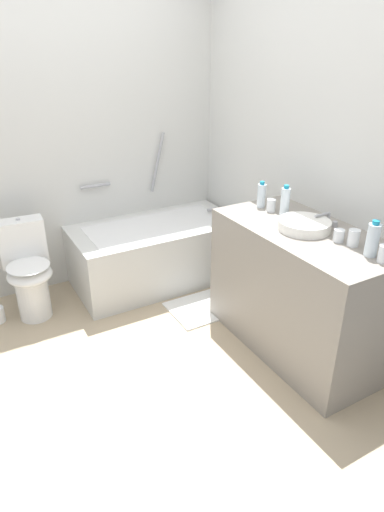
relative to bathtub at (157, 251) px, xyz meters
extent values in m
plane|color=tan|center=(-0.69, -1.03, -0.29)|extent=(3.87, 3.87, 0.00)
cube|color=silver|center=(-0.69, 0.41, 0.93)|extent=(3.27, 0.10, 2.43)
cube|color=silver|center=(0.80, -1.03, 0.93)|extent=(0.10, 3.20, 2.43)
cube|color=silver|center=(0.00, 0.00, -0.02)|extent=(1.44, 0.73, 0.53)
cube|color=white|center=(0.00, 0.00, 0.20)|extent=(1.18, 0.53, 0.09)
cylinder|color=#9E9EA3|center=(0.56, 0.00, 0.28)|extent=(0.09, 0.03, 0.03)
cylinder|color=#9E9EA3|center=(0.19, 0.33, 0.69)|extent=(0.16, 0.03, 0.52)
cylinder|color=#9E9EA3|center=(-0.40, 0.33, 0.56)|extent=(0.26, 0.03, 0.03)
cylinder|color=white|center=(-1.09, -0.07, -0.09)|extent=(0.24, 0.24, 0.39)
ellipsoid|color=white|center=(-1.09, -0.12, 0.11)|extent=(0.35, 0.37, 0.12)
ellipsoid|color=white|center=(-1.09, -0.12, 0.18)|extent=(0.33, 0.35, 0.02)
cube|color=white|center=(-1.08, 0.10, 0.28)|extent=(0.35, 0.18, 0.35)
cylinder|color=#B9B9BE|center=(-1.08, 0.10, 0.47)|extent=(0.03, 0.03, 0.01)
cube|color=gray|center=(0.43, -1.33, 0.15)|extent=(0.62, 1.26, 0.88)
cylinder|color=white|center=(0.42, -1.32, 0.62)|extent=(0.33, 0.33, 0.06)
cylinder|color=#ACACB1|center=(0.63, -1.32, 0.63)|extent=(0.02, 0.02, 0.07)
cylinder|color=#ACACB1|center=(0.57, -1.32, 0.66)|extent=(0.12, 0.02, 0.02)
cylinder|color=#ACACB1|center=(0.63, -1.38, 0.61)|extent=(0.03, 0.03, 0.04)
cylinder|color=#ACACB1|center=(0.63, -1.26, 0.61)|extent=(0.03, 0.03, 0.04)
cylinder|color=silver|center=(0.45, -0.84, 0.67)|extent=(0.06, 0.06, 0.16)
cylinder|color=teal|center=(0.45, -0.84, 0.77)|extent=(0.03, 0.03, 0.02)
cylinder|color=silver|center=(0.46, -1.08, 0.69)|extent=(0.06, 0.06, 0.20)
cylinder|color=teal|center=(0.46, -1.08, 0.80)|extent=(0.03, 0.03, 0.02)
cylinder|color=silver|center=(0.48, -1.78, 0.68)|extent=(0.07, 0.07, 0.18)
cylinder|color=teal|center=(0.48, -1.78, 0.78)|extent=(0.04, 0.04, 0.02)
cylinder|color=white|center=(0.50, -1.64, 0.64)|extent=(0.07, 0.07, 0.10)
cylinder|color=white|center=(0.45, -0.95, 0.63)|extent=(0.06, 0.06, 0.09)
cylinder|color=white|center=(0.47, -1.55, 0.63)|extent=(0.06, 0.06, 0.08)
cube|color=white|center=(0.14, -0.62, -0.28)|extent=(0.60, 0.43, 0.01)
camera|label=1|loc=(-1.44, -3.19, 1.64)|focal=30.64mm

